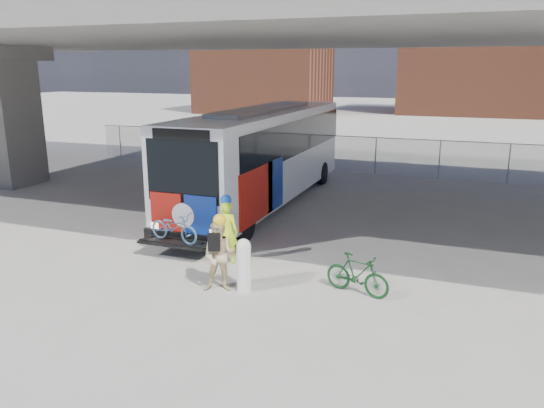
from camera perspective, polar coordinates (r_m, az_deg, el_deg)
The scene contains 9 objects.
ground at distance 15.70m, azimuth -0.52°, elevation -4.54°, with size 160.00×160.00×0.00m, color #9E9991.
bus at distance 20.20m, azimuth -0.92°, elevation 5.92°, with size 2.67×12.96×3.69m.
overpass at distance 18.68m, azimuth 4.17°, elevation 18.83°, with size 40.00×16.00×7.95m.
chainlink_fence at distance 26.63m, azimuth 9.00°, elevation 6.33°, with size 30.00×0.06×30.00m.
brick_buildings at distance 62.18m, azimuth 17.59°, elevation 14.11°, with size 54.00×22.00×12.00m.
bollard at distance 12.43m, azimuth -3.06°, elevation -6.40°, with size 0.34×0.34×1.29m.
cyclist_hivis at distance 14.23m, azimuth -4.90°, elevation -2.80°, with size 0.65×0.46×1.88m.
cyclist_tan at distance 12.43m, azimuth -5.61°, elevation -5.50°, with size 1.00×0.90×1.88m.
bike_parked at distance 12.50m, azimuth 9.16°, elevation -7.48°, with size 0.45×1.60×0.96m, color #123A1A.
Camera 1 is at (5.43, -13.81, 5.12)m, focal length 35.00 mm.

